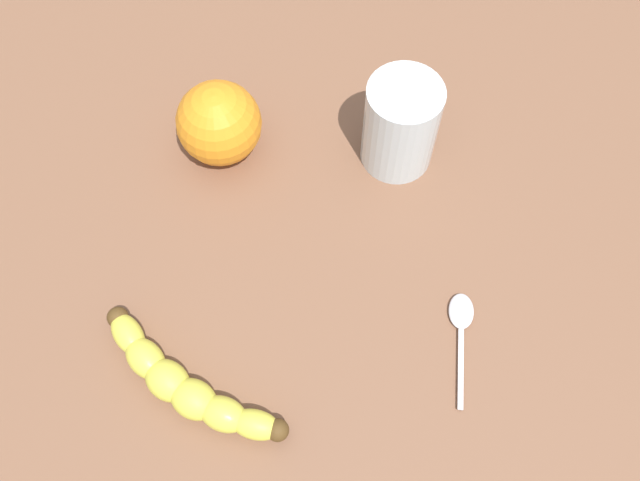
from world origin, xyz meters
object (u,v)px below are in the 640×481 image
(banana, at_px, (185,385))
(teaspoon, at_px, (461,318))
(orange_fruit, at_px, (219,123))
(smoothie_glass, at_px, (400,127))

(banana, xyz_separation_m, teaspoon, (0.06, -0.26, -0.01))
(banana, distance_m, orange_fruit, 0.27)
(banana, xyz_separation_m, smoothie_glass, (0.24, -0.21, 0.03))
(orange_fruit, relative_size, teaspoon, 0.78)
(banana, height_order, smoothie_glass, smoothie_glass)
(orange_fruit, bearing_deg, teaspoon, -132.25)
(smoothie_glass, bearing_deg, orange_fruit, 84.59)
(banana, relative_size, smoothie_glass, 1.60)
(smoothie_glass, relative_size, orange_fruit, 1.20)
(orange_fruit, height_order, teaspoon, orange_fruit)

